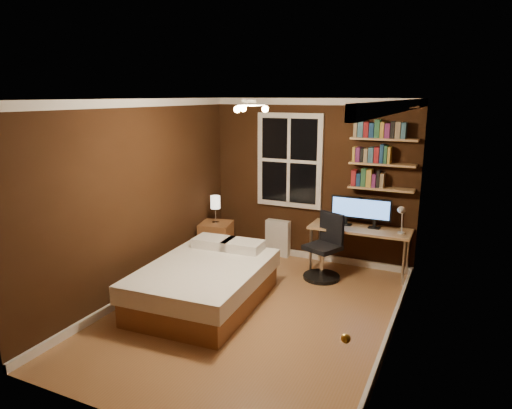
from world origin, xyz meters
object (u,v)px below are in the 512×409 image
at_px(bedside_lamp, 215,209).
at_px(monitor_left, 347,211).
at_px(office_chair, 324,255).
at_px(monitor_right, 375,214).
at_px(bed, 205,283).
at_px(nightstand, 216,241).
at_px(desk, 360,232).
at_px(desk_lamp, 401,219).
at_px(radiator, 278,238).

bearing_deg(bedside_lamp, monitor_left, 12.32).
distance_m(bedside_lamp, office_chair, 1.85).
distance_m(monitor_left, monitor_right, 0.41).
bearing_deg(bed, nightstand, 111.78).
height_order(bedside_lamp, desk, bedside_lamp).
distance_m(nightstand, desk, 2.24).
relative_size(desk, office_chair, 1.53).
xyz_separation_m(desk, desk_lamp, (0.57, -0.11, 0.28)).
bearing_deg(monitor_right, desk, -158.72).
xyz_separation_m(nightstand, monitor_right, (2.37, 0.43, 0.61)).
height_order(monitor_left, desk_lamp, desk_lamp).
relative_size(bedside_lamp, radiator, 0.74).
distance_m(monitor_left, desk_lamp, 0.82).
distance_m(bed, desk, 2.39).
bearing_deg(bed, radiator, 82.41).
xyz_separation_m(bed, desk_lamp, (2.07, 1.71, 0.63)).
relative_size(bed, bedside_lamp, 4.46).
height_order(bedside_lamp, monitor_right, monitor_right).
height_order(bedside_lamp, monitor_left, monitor_left).
relative_size(radiator, desk, 0.41).
bearing_deg(nightstand, monitor_right, -2.76).
distance_m(bed, office_chair, 1.80).
xyz_separation_m(bed, bedside_lamp, (-0.69, 1.47, 0.53)).
distance_m(bed, bedside_lamp, 1.71).
xyz_separation_m(desk, office_chair, (-0.40, -0.41, -0.27)).
height_order(nightstand, bedside_lamp, bedside_lamp).
bearing_deg(radiator, office_chair, -31.81).
distance_m(bedside_lamp, radiator, 1.12).
xyz_separation_m(bed, desk, (1.50, 1.83, 0.35)).
height_order(bed, monitor_right, monitor_right).
xyz_separation_m(nightstand, bedside_lamp, (0.00, 0.00, 0.51)).
height_order(monitor_left, monitor_right, same).
height_order(monitor_right, desk_lamp, desk_lamp).
distance_m(monitor_right, desk_lamp, 0.43).
bearing_deg(desk_lamp, desk, 168.99).
bearing_deg(desk_lamp, monitor_left, 167.07).
bearing_deg(bedside_lamp, office_chair, -1.66).
xyz_separation_m(bed, monitor_left, (1.27, 1.90, 0.63)).
bearing_deg(radiator, bedside_lamp, -147.33).
bearing_deg(office_chair, radiator, 171.43).
bearing_deg(monitor_right, radiator, 175.93).
xyz_separation_m(bed, radiator, (0.15, 2.01, 0.02)).
bearing_deg(monitor_right, nightstand, -169.76).
distance_m(bedside_lamp, monitor_right, 2.41).
bearing_deg(desk, bed, -129.35).
height_order(desk, monitor_left, monitor_left).
bearing_deg(monitor_left, desk, -17.68).
relative_size(radiator, desk_lamp, 1.34).
relative_size(desk, desk_lamp, 3.27).
bearing_deg(monitor_right, desk_lamp, -25.24).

